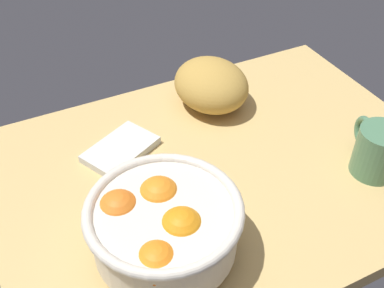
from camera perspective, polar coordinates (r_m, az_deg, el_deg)
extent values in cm
cube|color=tan|center=(86.84, 3.70, -3.31)|extent=(80.77, 59.04, 3.00)
cylinder|color=silver|center=(72.54, -3.19, -12.31)|extent=(10.94, 10.94, 1.77)
cylinder|color=silver|center=(68.89, -3.33, -10.00)|extent=(21.07, 21.07, 7.49)
torus|color=silver|center=(66.04, -3.46, -7.94)|extent=(22.67, 22.67, 1.60)
sphere|color=orange|center=(66.30, -1.25, -10.48)|extent=(6.96, 6.96, 6.96)
sphere|color=orange|center=(70.34, -3.99, -6.66)|extent=(6.99, 6.99, 6.99)
sphere|color=orange|center=(69.28, -8.75, -8.18)|extent=(6.80, 6.80, 6.80)
sphere|color=orange|center=(63.34, -4.26, -14.28)|extent=(6.36, 6.36, 6.36)
ellipsoid|color=#BD9241|center=(97.67, 2.33, 7.18)|extent=(16.09, 18.16, 9.61)
cube|color=silver|center=(88.73, -8.62, -0.65)|extent=(15.61, 13.46, 1.49)
cylinder|color=#4D7D59|center=(87.71, 21.56, -0.88)|extent=(8.13, 8.13, 9.05)
torus|color=#4D7D59|center=(91.05, 20.10, 1.29)|extent=(2.88, 6.35, 6.27)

